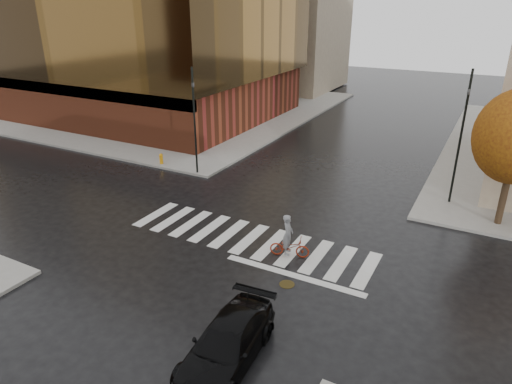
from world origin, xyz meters
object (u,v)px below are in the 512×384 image
sedan (227,344)px  traffic_light_ne (462,130)px  cyclist (289,242)px  fire_hydrant (161,158)px  traffic_light_nw (194,116)px

sedan → traffic_light_ne: size_ratio=0.64×
cyclist → fire_hydrant: cyclist is taller
traffic_light_ne → sedan: bearing=66.0°
sedan → cyclist: cyclist is taller
sedan → traffic_light_nw: bearing=123.5°
cyclist → fire_hydrant: size_ratio=2.74×
sedan → traffic_light_nw: 16.63m
fire_hydrant → traffic_light_nw: bearing=-3.8°
cyclist → traffic_light_ne: bearing=-46.4°
traffic_light_ne → fire_hydrant: bearing=0.2°
traffic_light_nw → fire_hydrant: bearing=-98.9°
traffic_light_nw → fire_hydrant: 4.41m
traffic_light_ne → fire_hydrant: traffic_light_ne is taller
traffic_light_ne → fire_hydrant: (-17.59, -2.50, -3.56)m
sedan → cyclist: bearing=93.3°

